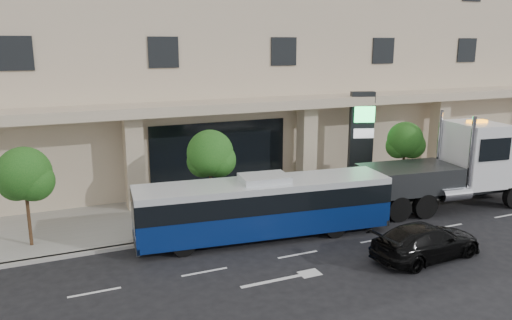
{
  "coord_description": "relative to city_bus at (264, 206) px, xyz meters",
  "views": [
    {
      "loc": [
        -9.18,
        -18.26,
        8.45
      ],
      "look_at": [
        -0.34,
        2.0,
        3.27
      ],
      "focal_mm": 35.0,
      "sensor_mm": 36.0,
      "label": 1
    }
  ],
  "objects": [
    {
      "name": "city_bus",
      "position": [
        0.0,
        0.0,
        0.0
      ],
      "size": [
        11.5,
        3.61,
        2.87
      ],
      "rotation": [
        0.0,
        0.0,
        -0.11
      ],
      "color": "black",
      "rests_on": "ground"
    },
    {
      "name": "tree_left",
      "position": [
        -9.5,
        2.78,
        1.65
      ],
      "size": [
        2.27,
        2.2,
        4.22
      ],
      "color": "#422B19",
      "rests_on": "sidewalk"
    },
    {
      "name": "tree_mid",
      "position": [
        -1.5,
        2.78,
        1.8
      ],
      "size": [
        2.28,
        2.2,
        4.38
      ],
      "color": "#422B19",
      "rests_on": "sidewalk"
    },
    {
      "name": "sidewalk",
      "position": [
        0.47,
        4.19,
        -1.38
      ],
      "size": [
        120.0,
        6.0,
        0.15
      ],
      "primitive_type": "cube",
      "color": "gray",
      "rests_on": "ground"
    },
    {
      "name": "tree_right",
      "position": [
        10.0,
        2.78,
        1.58
      ],
      "size": [
        2.1,
        2.0,
        4.04
      ],
      "color": "#422B19",
      "rests_on": "sidewalk"
    },
    {
      "name": "ground",
      "position": [
        0.47,
        -0.81,
        -1.46
      ],
      "size": [
        120.0,
        120.0,
        0.0
      ],
      "primitive_type": "plane",
      "color": "black",
      "rests_on": "ground"
    },
    {
      "name": "signage_pylon",
      "position": [
        8.6,
        5.05,
        1.53
      ],
      "size": [
        1.47,
        0.92,
        5.58
      ],
      "rotation": [
        0.0,
        0.0,
        -0.32
      ],
      "color": "black",
      "rests_on": "sidewalk"
    },
    {
      "name": "black_sedan",
      "position": [
        5.06,
        -4.63,
        -0.75
      ],
      "size": [
        5.04,
        2.39,
        1.42
      ],
      "primitive_type": "imported",
      "rotation": [
        0.0,
        0.0,
        1.65
      ],
      "color": "black",
      "rests_on": "ground"
    },
    {
      "name": "curb",
      "position": [
        0.47,
        1.19,
        -1.38
      ],
      "size": [
        120.0,
        0.3,
        0.15
      ],
      "primitive_type": "cube",
      "color": "gray",
      "rests_on": "ground"
    },
    {
      "name": "tow_truck",
      "position": [
        11.1,
        -0.05,
        0.6
      ],
      "size": [
        11.06,
        3.76,
        5.01
      ],
      "rotation": [
        0.0,
        0.0,
        -0.11
      ],
      "color": "#2D3033",
      "rests_on": "ground"
    },
    {
      "name": "convention_center",
      "position": [
        0.47,
        14.61,
        8.52
      ],
      "size": [
        60.0,
        17.6,
        20.0
      ],
      "color": "#C8B296",
      "rests_on": "ground"
    }
  ]
}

